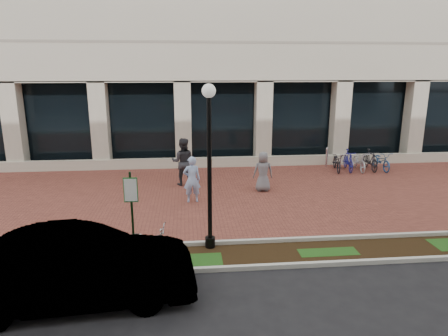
{
  "coord_description": "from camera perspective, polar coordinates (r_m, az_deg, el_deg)",
  "views": [
    {
      "loc": [
        -1.88,
        -14.85,
        4.87
      ],
      "look_at": [
        -0.52,
        -0.8,
        1.29
      ],
      "focal_mm": 32.0,
      "sensor_mm": 36.0,
      "label": 1
    }
  ],
  "objects": [
    {
      "name": "locked_bicycle",
      "position": [
        10.78,
        -11.09,
        -10.24
      ],
      "size": [
        1.81,
        0.9,
        0.91
      ],
      "primitive_type": "imported",
      "rotation": [
        0.0,
        0.0,
        1.39
      ],
      "color": "silver",
      "rests_on": "ground"
    },
    {
      "name": "ground",
      "position": [
        15.74,
        1.6,
        -3.79
      ],
      "size": [
        120.0,
        120.0,
        0.0
      ],
      "primitive_type": "plane",
      "color": "black",
      "rests_on": "ground"
    },
    {
      "name": "sedan_near_curb",
      "position": [
        9.11,
        -20.05,
        -13.29
      ],
      "size": [
        4.93,
        2.1,
        1.58
      ],
      "primitive_type": "imported",
      "rotation": [
        0.0,
        0.0,
        1.66
      ],
      "color": "#A9A9AD",
      "rests_on": "ground"
    },
    {
      "name": "pedestrian_left",
      "position": [
        14.67,
        -4.6,
        -1.64
      ],
      "size": [
        0.67,
        0.47,
        1.74
      ],
      "primitive_type": "imported",
      "rotation": [
        0.0,
        0.0,
        3.23
      ],
      "color": "#9BB9E7",
      "rests_on": "ground"
    },
    {
      "name": "lamppost",
      "position": [
        10.5,
        -2.1,
        1.29
      ],
      "size": [
        0.36,
        0.36,
        4.47
      ],
      "color": "black",
      "rests_on": "ground"
    },
    {
      "name": "curb_plaza_side",
      "position": [
        11.56,
        4.39,
        -10.39
      ],
      "size": [
        40.0,
        0.12,
        0.12
      ],
      "primitive_type": "cube",
      "color": "beige",
      "rests_on": "ground"
    },
    {
      "name": "planting_strip",
      "position": [
        10.92,
        5.07,
        -12.27
      ],
      "size": [
        40.0,
        1.5,
        0.01
      ],
      "primitive_type": "cube",
      "color": "black",
      "rests_on": "ground"
    },
    {
      "name": "parking_sign",
      "position": [
        9.99,
        -13.04,
        -5.52
      ],
      "size": [
        0.34,
        0.07,
        2.45
      ],
      "rotation": [
        0.0,
        0.0,
        -0.03
      ],
      "color": "#123315",
      "rests_on": "ground"
    },
    {
      "name": "pedestrian_right",
      "position": [
        16.03,
        5.6,
        -0.51
      ],
      "size": [
        0.79,
        0.52,
        1.62
      ],
      "primitive_type": "imported",
      "rotation": [
        0.0,
        0.0,
        3.13
      ],
      "color": "slate",
      "rests_on": "ground"
    },
    {
      "name": "curb_street_side",
      "position": [
        10.24,
        5.86,
        -13.85
      ],
      "size": [
        40.0,
        0.12,
        0.12
      ],
      "primitive_type": "cube",
      "color": "beige",
      "rests_on": "ground"
    },
    {
      "name": "pedestrian_mid",
      "position": [
        16.85,
        -5.88,
        0.9
      ],
      "size": [
        1.07,
        0.88,
        2.01
      ],
      "primitive_type": "imported",
      "rotation": [
        0.0,
        0.0,
        3.01
      ],
      "color": "#292A2E",
      "rests_on": "ground"
    },
    {
      "name": "bike_rack_cluster",
      "position": [
        20.32,
        18.76,
        0.98
      ],
      "size": [
        2.98,
        1.82,
        1.01
      ],
      "rotation": [
        0.0,
        0.0,
        -0.09
      ],
      "color": "black",
      "rests_on": "ground"
    },
    {
      "name": "brick_plaza",
      "position": [
        15.74,
        1.6,
        -3.78
      ],
      "size": [
        40.0,
        9.0,
        0.01
      ],
      "primitive_type": "cube",
      "color": "brown",
      "rests_on": "ground"
    },
    {
      "name": "bollard",
      "position": [
        20.56,
        14.44,
        1.54
      ],
      "size": [
        0.12,
        0.12,
        1.0
      ],
      "color": "silver",
      "rests_on": "ground"
    }
  ]
}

